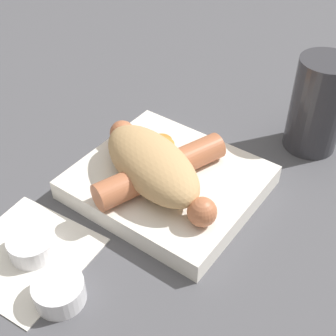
% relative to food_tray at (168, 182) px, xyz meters
% --- Properties ---
extents(ground_plane, '(3.00, 3.00, 0.00)m').
position_rel_food_tray_xyz_m(ground_plane, '(0.00, 0.00, -0.01)').
color(ground_plane, '#4C4C51').
extents(food_tray, '(0.21, 0.19, 0.03)m').
position_rel_food_tray_xyz_m(food_tray, '(0.00, 0.00, 0.00)').
color(food_tray, silver).
rests_on(food_tray, ground_plane).
extents(bread_roll, '(0.17, 0.12, 0.05)m').
position_rel_food_tray_xyz_m(bread_roll, '(0.01, 0.02, 0.04)').
color(bread_roll, tan).
rests_on(bread_roll, food_tray).
extents(sausage, '(0.19, 0.17, 0.03)m').
position_rel_food_tray_xyz_m(sausage, '(0.00, 0.01, 0.03)').
color(sausage, '#B26642').
rests_on(sausage, food_tray).
extents(pickled_veggies, '(0.06, 0.07, 0.00)m').
position_rel_food_tray_xyz_m(pickled_veggies, '(0.05, -0.03, 0.01)').
color(pickled_veggies, orange).
rests_on(pickled_veggies, food_tray).
extents(napkin, '(0.14, 0.14, 0.00)m').
position_rel_food_tray_xyz_m(napkin, '(0.06, 0.17, -0.01)').
color(napkin, white).
rests_on(napkin, ground_plane).
extents(condiment_cup_near, '(0.05, 0.05, 0.02)m').
position_rel_food_tray_xyz_m(condiment_cup_near, '(0.06, 0.16, -0.00)').
color(condiment_cup_near, white).
rests_on(condiment_cup_near, ground_plane).
extents(condiment_cup_far, '(0.05, 0.05, 0.02)m').
position_rel_food_tray_xyz_m(condiment_cup_far, '(-0.01, 0.19, -0.00)').
color(condiment_cup_far, white).
rests_on(condiment_cup_far, ground_plane).
extents(drink_glass, '(0.07, 0.07, 0.13)m').
position_rel_food_tray_xyz_m(drink_glass, '(-0.10, -0.19, 0.05)').
color(drink_glass, '#333338').
rests_on(drink_glass, ground_plane).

